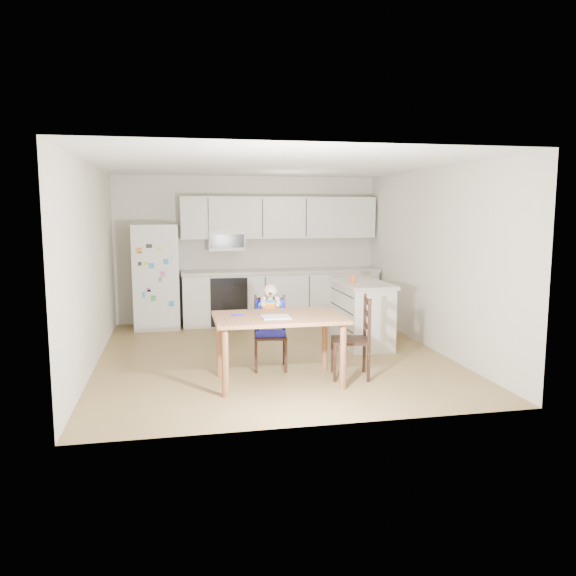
% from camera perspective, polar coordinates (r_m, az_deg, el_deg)
% --- Properties ---
extents(room, '(4.52, 5.01, 2.51)m').
position_cam_1_polar(room, '(7.80, -2.22, 2.92)').
color(room, olive).
rests_on(room, ground).
extents(refrigerator, '(0.72, 0.70, 1.70)m').
position_cam_1_polar(refrigerator, '(9.41, -13.22, 1.14)').
color(refrigerator, silver).
rests_on(refrigerator, ground).
extents(kitchen_run, '(3.37, 0.62, 2.15)m').
position_cam_1_polar(kitchen_run, '(9.64, -0.93, 1.67)').
color(kitchen_run, silver).
rests_on(kitchen_run, ground).
extents(kitchen_island, '(0.65, 1.24, 0.91)m').
position_cam_1_polar(kitchen_island, '(8.13, 7.47, -2.54)').
color(kitchen_island, silver).
rests_on(kitchen_island, ground).
extents(red_cup, '(0.09, 0.09, 0.11)m').
position_cam_1_polar(red_cup, '(7.93, 6.64, 0.93)').
color(red_cup, '#D75D2E').
rests_on(red_cup, kitchen_island).
extents(dining_table, '(1.43, 0.92, 0.77)m').
position_cam_1_polar(dining_table, '(6.25, -0.94, -3.75)').
color(dining_table, brown).
rests_on(dining_table, ground).
extents(napkin, '(0.30, 0.26, 0.01)m').
position_cam_1_polar(napkin, '(6.12, -1.24, -2.96)').
color(napkin, '#B8B8BD').
rests_on(napkin, dining_table).
extents(toddler_spoon, '(0.12, 0.06, 0.02)m').
position_cam_1_polar(toddler_spoon, '(6.27, -5.26, -2.72)').
color(toddler_spoon, '#1618CC').
rests_on(toddler_spoon, dining_table).
extents(chair_booster, '(0.44, 0.44, 1.05)m').
position_cam_1_polar(chair_booster, '(6.85, -1.83, -2.99)').
color(chair_booster, black).
rests_on(chair_booster, ground).
extents(chair_side, '(0.50, 0.50, 0.95)m').
position_cam_1_polar(chair_side, '(6.54, 7.19, -4.43)').
color(chair_side, black).
rests_on(chair_side, ground).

